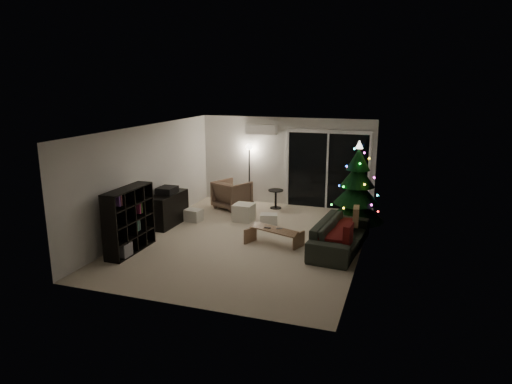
% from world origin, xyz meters
% --- Properties ---
extents(room, '(6.50, 7.51, 2.60)m').
position_xyz_m(room, '(0.46, 1.49, 1.02)').
color(room, beige).
rests_on(room, ground).
extents(bookshelf, '(0.74, 1.41, 1.37)m').
position_xyz_m(bookshelf, '(-2.25, -1.45, 0.68)').
color(bookshelf, black).
rests_on(bookshelf, floor).
extents(media_cabinet, '(0.49, 1.27, 0.79)m').
position_xyz_m(media_cabinet, '(-2.25, 0.44, 0.40)').
color(media_cabinet, black).
rests_on(media_cabinet, floor).
extents(stereo, '(0.40, 0.48, 0.17)m').
position_xyz_m(stereo, '(-2.25, 0.44, 0.88)').
color(stereo, black).
rests_on(stereo, media_cabinet).
extents(armchair, '(1.12, 1.13, 0.79)m').
position_xyz_m(armchair, '(-1.30, 2.34, 0.39)').
color(armchair, brown).
rests_on(armchair, floor).
extents(ottoman, '(0.50, 0.50, 0.44)m').
position_xyz_m(ottoman, '(-0.58, 1.35, 0.22)').
color(ottoman, beige).
rests_on(ottoman, floor).
extents(cardboard_box_a, '(0.47, 0.38, 0.30)m').
position_xyz_m(cardboard_box_a, '(-1.80, 0.90, 0.15)').
color(cardboard_box_a, beige).
rests_on(cardboard_box_a, floor).
extents(cardboard_box_b, '(0.48, 0.40, 0.29)m').
position_xyz_m(cardboard_box_b, '(0.14, 1.16, 0.15)').
color(cardboard_box_b, beige).
rests_on(cardboard_box_b, floor).
extents(side_table, '(0.50, 0.50, 0.53)m').
position_xyz_m(side_table, '(-0.13, 2.72, 0.27)').
color(side_table, black).
rests_on(side_table, floor).
extents(floor_lamp, '(0.27, 0.27, 1.68)m').
position_xyz_m(floor_lamp, '(-1.05, 3.09, 0.84)').
color(floor_lamp, black).
rests_on(floor_lamp, floor).
extents(sofa, '(1.05, 2.25, 0.64)m').
position_xyz_m(sofa, '(2.05, 0.05, 0.32)').
color(sofa, black).
rests_on(sofa, floor).
extents(sofa_throw, '(0.68, 1.57, 0.05)m').
position_xyz_m(sofa_throw, '(1.95, 0.05, 0.46)').
color(sofa_throw, '#3B0D0C').
rests_on(sofa_throw, sofa).
extents(cushion_a, '(0.16, 0.43, 0.42)m').
position_xyz_m(cushion_a, '(2.30, 0.70, 0.58)').
color(cushion_a, brown).
rests_on(cushion_a, sofa).
extents(cushion_b, '(0.15, 0.43, 0.42)m').
position_xyz_m(cushion_b, '(2.30, -0.60, 0.58)').
color(cushion_b, '#3B0D0C').
rests_on(cushion_b, sofa).
extents(coffee_table, '(1.23, 0.78, 0.37)m').
position_xyz_m(coffee_table, '(0.66, -0.12, 0.18)').
color(coffee_table, '#8F6548').
rests_on(coffee_table, floor).
extents(remote_a, '(0.15, 0.04, 0.02)m').
position_xyz_m(remote_a, '(0.51, -0.12, 0.38)').
color(remote_a, black).
rests_on(remote_a, coffee_table).
extents(remote_b, '(0.14, 0.08, 0.02)m').
position_xyz_m(remote_b, '(0.76, -0.07, 0.38)').
color(remote_b, slate).
rests_on(remote_b, coffee_table).
extents(christmas_tree, '(1.47, 1.47, 2.15)m').
position_xyz_m(christmas_tree, '(2.21, 1.54, 1.07)').
color(christmas_tree, black).
rests_on(christmas_tree, floor).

